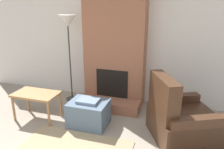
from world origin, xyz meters
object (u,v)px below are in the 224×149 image
object	(u,v)px
ottoman	(89,113)
armchair	(179,121)
floor_lamp_left	(68,26)
side_table	(36,97)

from	to	relation	value
ottoman	armchair	distance (m)	1.55
armchair	floor_lamp_left	bearing A→B (deg)	44.05
ottoman	floor_lamp_left	xyz separation A→B (m)	(-0.81, 0.92, 1.43)
armchair	floor_lamp_left	size ratio (longest dim) A/B	0.68
side_table	floor_lamp_left	bearing A→B (deg)	77.94
floor_lamp_left	side_table	bearing A→B (deg)	-102.06
ottoman	floor_lamp_left	distance (m)	1.88
ottoman	armchair	xyz separation A→B (m)	(1.55, 0.06, 0.08)
floor_lamp_left	ottoman	bearing A→B (deg)	-48.55
ottoman	side_table	distance (m)	1.05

